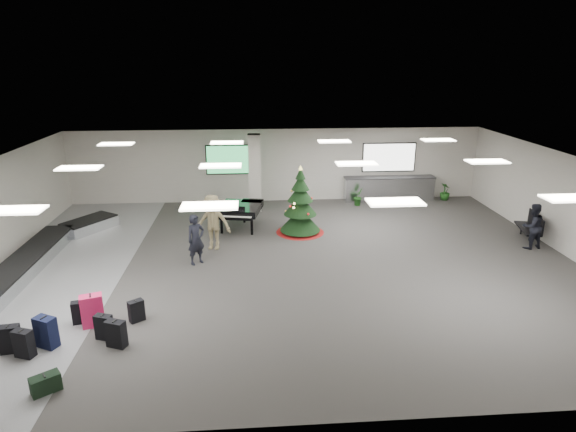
{
  "coord_description": "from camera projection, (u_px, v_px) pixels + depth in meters",
  "views": [
    {
      "loc": [
        -1.07,
        -13.81,
        6.12
      ],
      "look_at": [
        0.04,
        1.0,
        1.22
      ],
      "focal_mm": 30.0,
      "sensor_mm": 36.0,
      "label": 1
    }
  ],
  "objects": [
    {
      "name": "ground",
      "position": [
        289.0,
        263.0,
        15.07
      ],
      "size": [
        18.0,
        18.0,
        0.0
      ],
      "primitive_type": "plane",
      "color": "#353431",
      "rests_on": "ground"
    },
    {
      "name": "room_envelope",
      "position": [
        275.0,
        186.0,
        14.95
      ],
      "size": [
        18.02,
        14.02,
        3.21
      ],
      "color": "#BBB7AB",
      "rests_on": "ground"
    },
    {
      "name": "baggage_carousel",
      "position": [
        28.0,
        265.0,
        14.37
      ],
      "size": [
        2.28,
        9.71,
        0.43
      ],
      "color": "silver",
      "rests_on": "ground"
    },
    {
      "name": "service_counter",
      "position": [
        389.0,
        188.0,
        21.55
      ],
      "size": [
        4.05,
        0.65,
        1.08
      ],
      "color": "silver",
      "rests_on": "ground"
    },
    {
      "name": "suitcase_0",
      "position": [
        24.0,
        344.0,
        10.26
      ],
      "size": [
        0.46,
        0.35,
        0.65
      ],
      "rotation": [
        0.0,
        0.0,
        -0.34
      ],
      "color": "black",
      "rests_on": "ground"
    },
    {
      "name": "suitcase_1",
      "position": [
        104.0,
        327.0,
        10.93
      ],
      "size": [
        0.43,
        0.31,
        0.61
      ],
      "rotation": [
        0.0,
        0.0,
        -0.32
      ],
      "color": "black",
      "rests_on": "ground"
    },
    {
      "name": "pink_suitcase",
      "position": [
        92.0,
        311.0,
        11.42
      ],
      "size": [
        0.58,
        0.43,
        0.82
      ],
      "rotation": [
        0.0,
        0.0,
        0.32
      ],
      "color": "#DD1C54",
      "rests_on": "ground"
    },
    {
      "name": "suitcase_3",
      "position": [
        136.0,
        311.0,
        11.68
      ],
      "size": [
        0.41,
        0.37,
        0.56
      ],
      "rotation": [
        0.0,
        0.0,
        0.64
      ],
      "color": "black",
      "rests_on": "ground"
    },
    {
      "name": "navy_suitcase",
      "position": [
        46.0,
        332.0,
        10.61
      ],
      "size": [
        0.54,
        0.46,
        0.74
      ],
      "rotation": [
        0.0,
        0.0,
        -0.47
      ],
      "color": "black",
      "rests_on": "ground"
    },
    {
      "name": "suitcase_5",
      "position": [
        10.0,
        339.0,
        10.42
      ],
      "size": [
        0.45,
        0.28,
        0.65
      ],
      "rotation": [
        0.0,
        0.0,
        0.13
      ],
      "color": "black",
      "rests_on": "ground"
    },
    {
      "name": "green_duffel",
      "position": [
        46.0,
        384.0,
        9.21
      ],
      "size": [
        0.59,
        0.53,
        0.38
      ],
      "rotation": [
        0.0,
        0.0,
        0.62
      ],
      "color": "black",
      "rests_on": "ground"
    },
    {
      "name": "suitcase_7",
      "position": [
        116.0,
        334.0,
        10.63
      ],
      "size": [
        0.49,
        0.37,
        0.65
      ],
      "rotation": [
        0.0,
        0.0,
        -0.39
      ],
      "color": "black",
      "rests_on": "ground"
    },
    {
      "name": "suitcase_8",
      "position": [
        80.0,
        312.0,
        11.6
      ],
      "size": [
        0.42,
        0.31,
        0.58
      ],
      "rotation": [
        0.0,
        0.0,
        0.26
      ],
      "color": "black",
      "rests_on": "ground"
    },
    {
      "name": "christmas_tree",
      "position": [
        300.0,
        210.0,
        17.46
      ],
      "size": [
        1.76,
        1.76,
        2.52
      ],
      "color": "maroon",
      "rests_on": "ground"
    },
    {
      "name": "grand_piano",
      "position": [
        240.0,
        209.0,
        17.88
      ],
      "size": [
        1.75,
        2.09,
        1.06
      ],
      "rotation": [
        0.0,
        0.0,
        -0.2
      ],
      "color": "black",
      "rests_on": "ground"
    },
    {
      "name": "bench",
      "position": [
        531.0,
        225.0,
        16.82
      ],
      "size": [
        0.84,
        1.58,
        0.96
      ],
      "rotation": [
        0.0,
        0.0,
        -0.23
      ],
      "color": "black",
      "rests_on": "ground"
    },
    {
      "name": "traveler_a",
      "position": [
        196.0,
        240.0,
        14.8
      ],
      "size": [
        0.69,
        0.65,
        1.59
      ],
      "primitive_type": "imported",
      "rotation": [
        0.0,
        0.0,
        0.64
      ],
      "color": "black",
      "rests_on": "ground"
    },
    {
      "name": "traveler_b",
      "position": [
        213.0,
        222.0,
        15.93
      ],
      "size": [
        1.32,
        0.93,
        1.87
      ],
      "primitive_type": "imported",
      "rotation": [
        0.0,
        0.0,
        -0.2
      ],
      "color": "#827450",
      "rests_on": "ground"
    },
    {
      "name": "traveler_bench",
      "position": [
        532.0,
        226.0,
        16.02
      ],
      "size": [
        0.85,
        0.72,
        1.56
      ],
      "primitive_type": "imported",
      "rotation": [
        0.0,
        0.0,
        3.33
      ],
      "color": "black",
      "rests_on": "ground"
    },
    {
      "name": "potted_plant_left",
      "position": [
        358.0,
        196.0,
        20.85
      ],
      "size": [
        0.56,
        0.55,
        0.79
      ],
      "primitive_type": "imported",
      "rotation": [
        0.0,
        0.0,
        0.67
      ],
      "color": "#193D13",
      "rests_on": "ground"
    },
    {
      "name": "potted_plant_right",
      "position": [
        445.0,
        192.0,
        21.64
      ],
      "size": [
        0.58,
        0.58,
        0.78
      ],
      "primitive_type": "imported",
      "rotation": [
        0.0,
        0.0,
        2.02
      ],
      "color": "#193D13",
      "rests_on": "ground"
    }
  ]
}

